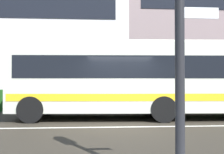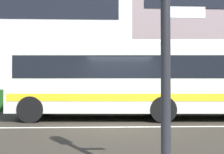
{
  "view_description": "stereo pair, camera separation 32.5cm",
  "coord_description": "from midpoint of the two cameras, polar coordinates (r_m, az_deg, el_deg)",
  "views": [
    {
      "loc": [
        -0.98,
        -8.98,
        1.55
      ],
      "look_at": [
        -0.25,
        1.8,
        1.74
      ],
      "focal_mm": 42.31,
      "sensor_mm": 36.0,
      "label": 1
    },
    {
      "loc": [
        -0.66,
        -9.0,
        1.55
      ],
      "look_at": [
        -0.25,
        1.8,
        1.74
      ],
      "focal_mm": 42.31,
      "sensor_mm": 36.0,
      "label": 2
    }
  ],
  "objects": [
    {
      "name": "ground_plane",
      "position": [
        9.16,
        1.32,
        -10.76
      ],
      "size": [
        160.0,
        160.0,
        0.0
      ],
      "primitive_type": "plane",
      "color": "#322C24"
    },
    {
      "name": "lane_centre_line",
      "position": [
        9.16,
        1.32,
        -10.74
      ],
      "size": [
        60.0,
        0.16,
        0.01
      ],
      "primitive_type": "cube",
      "color": "silver",
      "rests_on": "ground_plane"
    },
    {
      "name": "transit_bus",
      "position": [
        11.26,
        5.66,
        0.02
      ],
      "size": [
        10.84,
        3.06,
        3.18
      ],
      "color": "beige",
      "rests_on": "ground_plane"
    },
    {
      "name": "hedge_row_far",
      "position": [
        14.55,
        -0.45,
        -4.93
      ],
      "size": [
        14.62,
        1.1,
        1.11
      ],
      "primitive_type": "cube",
      "color": "#1D4D18",
      "rests_on": "ground_plane"
    }
  ]
}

